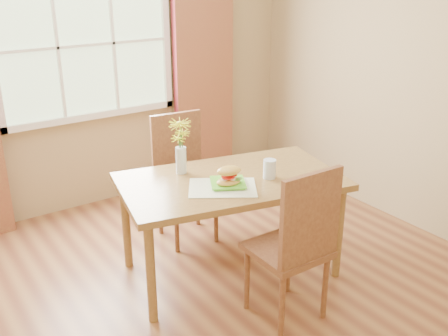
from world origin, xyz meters
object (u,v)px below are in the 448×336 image
(dining_table, at_px, (231,188))
(flower_vase, at_px, (180,141))
(chair_near, at_px, (298,241))
(croissant_sandwich, at_px, (229,176))
(water_glass, at_px, (269,169))
(chair_far, at_px, (182,171))

(dining_table, distance_m, flower_vase, 0.49)
(chair_near, bearing_deg, croissant_sandwich, 99.86)
(water_glass, distance_m, flower_vase, 0.66)
(chair_near, distance_m, water_glass, 0.66)
(chair_near, height_order, flower_vase, flower_vase)
(chair_near, relative_size, water_glass, 7.88)
(croissant_sandwich, xyz_separation_m, flower_vase, (-0.13, 0.41, 0.16))
(dining_table, bearing_deg, water_glass, -19.78)
(water_glass, xyz_separation_m, flower_vase, (-0.46, 0.43, 0.18))
(croissant_sandwich, height_order, water_glass, croissant_sandwich)
(dining_table, relative_size, chair_near, 1.59)
(chair_near, relative_size, croissant_sandwich, 5.49)
(chair_far, height_order, flower_vase, flower_vase)
(dining_table, xyz_separation_m, croissant_sandwich, (-0.10, -0.12, 0.16))
(water_glass, bearing_deg, flower_vase, 136.78)
(chair_far, xyz_separation_m, water_glass, (0.22, -0.85, 0.25))
(croissant_sandwich, xyz_separation_m, water_glass, (0.33, -0.03, -0.02))
(croissant_sandwich, bearing_deg, water_glass, 4.81)
(water_glass, bearing_deg, croissant_sandwich, 175.05)
(chair_far, height_order, croissant_sandwich, chair_far)
(chair_far, relative_size, flower_vase, 2.62)
(flower_vase, bearing_deg, dining_table, -51.34)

